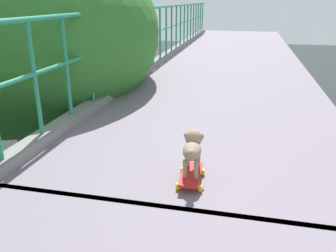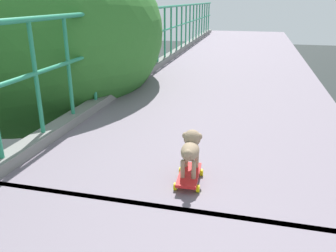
{
  "view_description": "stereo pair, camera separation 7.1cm",
  "coord_description": "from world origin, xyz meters",
  "px_view_note": "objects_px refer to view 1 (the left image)",
  "views": [
    {
      "loc": [
        1.77,
        -1.05,
        7.11
      ],
      "look_at": [
        1.05,
        2.13,
        5.89
      ],
      "focal_mm": 36.76,
      "sensor_mm": 36.0,
      "label": 1
    },
    {
      "loc": [
        1.84,
        -1.03,
        7.11
      ],
      "look_at": [
        1.05,
        2.13,
        5.89
      ],
      "focal_mm": 36.76,
      "sensor_mm": 36.0,
      "label": 2
    }
  ],
  "objects_px": {
    "car_black_fifth": "(75,169)",
    "city_bus": "(100,79)",
    "small_dog": "(193,147)",
    "toy_skateboard": "(191,175)"
  },
  "relations": [
    {
      "from": "car_black_fifth",
      "to": "city_bus",
      "type": "bearing_deg",
      "value": 108.37
    },
    {
      "from": "small_dog",
      "to": "toy_skateboard",
      "type": "bearing_deg",
      "value": -88.27
    },
    {
      "from": "toy_skateboard",
      "to": "small_dog",
      "type": "distance_m",
      "value": 0.24
    },
    {
      "from": "toy_skateboard",
      "to": "small_dog",
      "type": "height_order",
      "value": "small_dog"
    },
    {
      "from": "car_black_fifth",
      "to": "small_dog",
      "type": "height_order",
      "value": "small_dog"
    },
    {
      "from": "city_bus",
      "to": "small_dog",
      "type": "relative_size",
      "value": 27.89
    },
    {
      "from": "car_black_fifth",
      "to": "city_bus",
      "type": "distance_m",
      "value": 11.83
    },
    {
      "from": "car_black_fifth",
      "to": "toy_skateboard",
      "type": "xyz_separation_m",
      "value": [
        5.97,
        -8.67,
        5.04
      ]
    },
    {
      "from": "car_black_fifth",
      "to": "toy_skateboard",
      "type": "bearing_deg",
      "value": -55.44
    },
    {
      "from": "car_black_fifth",
      "to": "toy_skateboard",
      "type": "relative_size",
      "value": 9.17
    }
  ]
}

